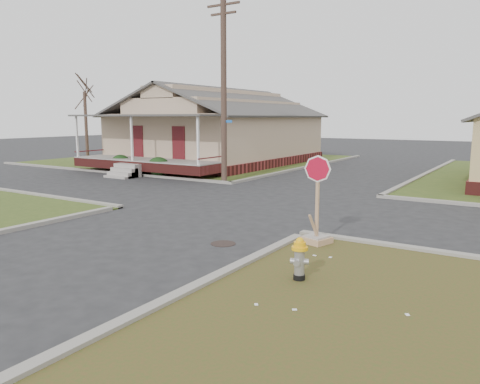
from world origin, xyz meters
The scene contains 11 objects.
ground centered at (0.00, 0.00, 0.00)m, with size 120.00×120.00×0.00m, color #242426.
verge_far_left centered at (-13.00, 18.00, 0.03)m, with size 19.00×19.00×0.05m, color #364A1A.
curbs centered at (0.00, 5.00, 0.00)m, with size 80.00×40.00×0.12m, color gray, non-canonical shape.
manhole centered at (2.20, -0.50, 0.01)m, with size 0.64×0.64×0.01m, color black.
corner_house centered at (-10.00, 16.68, 2.28)m, with size 10.10×15.50×5.30m.
utility_pole centered at (-4.20, 8.90, 4.66)m, with size 1.80×0.28×9.00m.
tree_far_left centered at (-18.00, 12.00, 2.50)m, with size 0.22×0.22×4.90m, color #3E2B23.
fire_hydrant centered at (5.04, -2.01, 0.52)m, with size 0.32×0.32×0.85m.
stop_sign centered at (4.23, 0.70, 0.53)m, with size 0.63×0.62×2.22m.
hedge_left centered at (-11.73, 9.20, 0.56)m, with size 1.34×1.10×1.03m, color #173B15.
hedge_right centered at (-8.49, 8.88, 0.58)m, with size 1.38×1.13×1.05m, color #173B15.
Camera 1 is at (8.77, -10.02, 3.19)m, focal length 35.00 mm.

